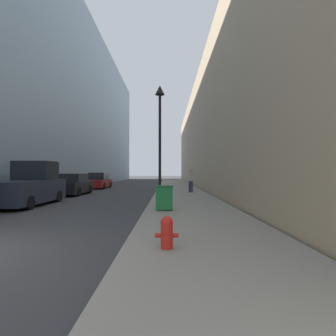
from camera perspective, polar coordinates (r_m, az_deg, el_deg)
sidewalk_right at (r=22.97m, az=2.74°, el=-4.95°), size 3.97×60.00×0.12m
building_left_glass at (r=35.35m, az=-25.65°, el=12.95°), size 12.00×60.00×20.16m
building_right_stone at (r=32.49m, az=16.59°, el=6.92°), size 12.00×60.00×12.14m
fire_hydrant at (r=5.62m, az=-0.05°, el=-13.66°), size 0.50×0.38×0.67m
trash_bin at (r=11.01m, az=-0.60°, el=-6.40°), size 0.71×0.61×1.02m
lamppost at (r=14.46m, az=-1.57°, el=9.71°), size 0.51×0.51×6.32m
pickup_truck at (r=15.35m, az=-27.82°, el=-3.65°), size 2.11×5.01×2.29m
parked_sedan_near at (r=20.82m, az=-19.76°, el=-3.50°), size 1.91×4.28×1.58m
parked_sedan_far at (r=28.11m, az=-14.58°, el=-2.78°), size 1.88×4.77×1.63m
pedestrian_on_sidewalk at (r=20.34m, az=5.19°, el=-2.75°), size 0.37×0.24×1.81m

